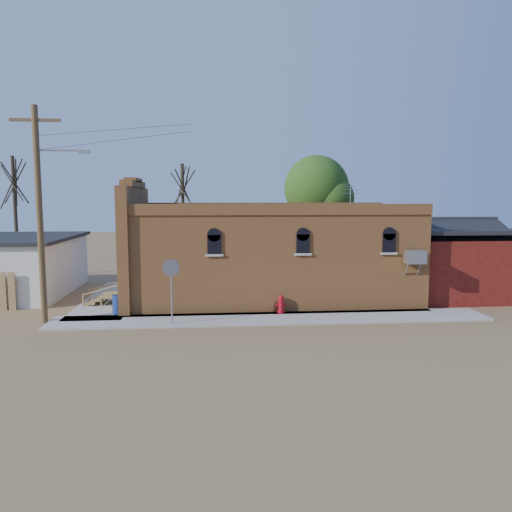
{
  "coord_description": "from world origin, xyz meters",
  "views": [
    {
      "loc": [
        -1.08,
        -20.2,
        5.24
      ],
      "look_at": [
        1.07,
        4.25,
        2.4
      ],
      "focal_mm": 35.0,
      "sensor_mm": 36.0,
      "label": 1
    }
  ],
  "objects": [
    {
      "name": "sidewalk_west",
      "position": [
        -6.3,
        6.0,
        0.04
      ],
      "size": [
        2.6,
        10.0,
        0.08
      ],
      "primitive_type": "cube",
      "color": "#9E9991",
      "rests_on": "ground"
    },
    {
      "name": "trash_barrel",
      "position": [
        -5.3,
        2.23,
        0.5
      ],
      "size": [
        0.56,
        0.56,
        0.85
      ],
      "primitive_type": "cylinder",
      "rotation": [
        0.0,
        0.0,
        -0.02
      ],
      "color": "navy",
      "rests_on": "sidewalk_west"
    },
    {
      "name": "tree_leafy",
      "position": [
        6.0,
        13.5,
        5.93
      ],
      "size": [
        4.4,
        4.4,
        8.15
      ],
      "color": "#443526",
      "rests_on": "ground"
    },
    {
      "name": "tree_bare_far",
      "position": [
        -14.0,
        14.0,
        6.36
      ],
      "size": [
        2.8,
        2.8,
        8.16
      ],
      "color": "#443526",
      "rests_on": "ground"
    },
    {
      "name": "stop_sign",
      "position": [
        -2.77,
        0.17,
        2.17
      ],
      "size": [
        0.72,
        0.28,
        2.72
      ],
      "rotation": [
        0.0,
        0.0,
        -0.12
      ],
      "color": "gray",
      "rests_on": "sidewalk_south"
    },
    {
      "name": "utility_pole",
      "position": [
        -8.14,
        1.2,
        4.77
      ],
      "size": [
        3.12,
        0.26,
        9.0
      ],
      "color": "#4A351D",
      "rests_on": "ground"
    },
    {
      "name": "fire_hydrant",
      "position": [
        2.0,
        1.8,
        0.48
      ],
      "size": [
        0.47,
        0.45,
        0.8
      ],
      "rotation": [
        0.0,
        0.0,
        0.31
      ],
      "color": "#A00916",
      "rests_on": "sidewalk_south"
    },
    {
      "name": "tree_bare_near",
      "position": [
        -3.0,
        13.0,
        5.96
      ],
      "size": [
        2.8,
        2.8,
        7.65
      ],
      "color": "#443526",
      "rests_on": "ground"
    },
    {
      "name": "sidewalk_south",
      "position": [
        1.5,
        0.9,
        0.04
      ],
      "size": [
        19.0,
        2.2,
        0.08
      ],
      "primitive_type": "cube",
      "color": "#9E9991",
      "rests_on": "ground"
    },
    {
      "name": "brick_bar",
      "position": [
        1.64,
        5.49,
        2.34
      ],
      "size": [
        16.4,
        7.97,
        6.3
      ],
      "color": "#CB7C3E",
      "rests_on": "ground"
    },
    {
      "name": "red_shed",
      "position": [
        11.5,
        5.5,
        2.27
      ],
      "size": [
        5.4,
        6.4,
        4.3
      ],
      "color": "#5B0F11",
      "rests_on": "ground"
    },
    {
      "name": "ground",
      "position": [
        0.0,
        0.0,
        0.0
      ],
      "size": [
        120.0,
        120.0,
        0.0
      ],
      "primitive_type": "plane",
      "color": "brown",
      "rests_on": "ground"
    }
  ]
}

